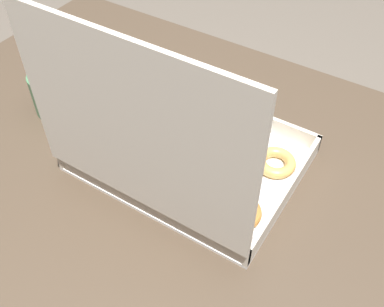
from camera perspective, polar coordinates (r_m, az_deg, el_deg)
name	(u,v)px	position (r m, az deg, el deg)	size (l,w,h in m)	color
dining_table	(166,188)	(0.93, -3.36, -4.41)	(1.07, 0.77, 0.76)	#4C3D2D
donut_box	(173,149)	(0.74, -2.38, 0.53)	(0.37, 0.29, 0.33)	white
coffee_mug	(54,92)	(0.93, -17.17, 7.52)	(0.09, 0.09, 0.08)	#4C8456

